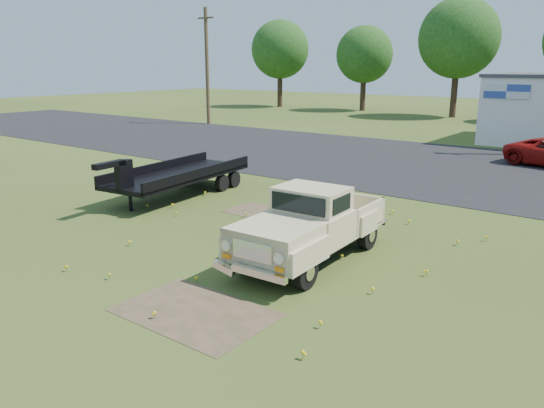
{
  "coord_description": "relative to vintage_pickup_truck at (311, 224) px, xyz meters",
  "views": [
    {
      "loc": [
        8.39,
        -9.62,
        4.67
      ],
      "look_at": [
        0.36,
        1.0,
        1.17
      ],
      "focal_mm": 35.0,
      "sensor_mm": 36.0,
      "label": 1
    }
  ],
  "objects": [
    {
      "name": "dirt_patch_b",
      "position": [
        -3.72,
        2.72,
        -0.93
      ],
      "size": [
        2.2,
        1.6,
        0.01
      ],
      "primitive_type": "cube",
      "color": "#473B25",
      "rests_on": "ground"
    },
    {
      "name": "flatbed_trailer",
      "position": [
        -7.5,
        2.69,
        -0.04
      ],
      "size": [
        2.89,
        6.7,
        1.77
      ],
      "primitive_type": null,
      "rotation": [
        0.0,
        0.0,
        0.11
      ],
      "color": "black",
      "rests_on": "ground"
    },
    {
      "name": "treeline_a",
      "position": [
        -29.72,
        39.22,
        5.37
      ],
      "size": [
        6.4,
        6.4,
        9.52
      ],
      "color": "#352318",
      "rests_on": "ground"
    },
    {
      "name": "vintage_pickup_truck",
      "position": [
        0.0,
        0.0,
        0.0
      ],
      "size": [
        2.19,
        5.18,
        1.85
      ],
      "primitive_type": null,
      "rotation": [
        0.0,
        0.0,
        0.04
      ],
      "color": "#C7B485",
      "rests_on": "ground"
    },
    {
      "name": "treeline_b",
      "position": [
        -19.72,
        40.22,
        4.74
      ],
      "size": [
        5.76,
        5.76,
        8.57
      ],
      "color": "#352318",
      "rests_on": "ground"
    },
    {
      "name": "dirt_patch_a",
      "position": [
        -0.22,
        -3.78,
        -0.93
      ],
      "size": [
        3.0,
        2.0,
        0.01
      ],
      "primitive_type": "cube",
      "color": "#473B25",
      "rests_on": "ground"
    },
    {
      "name": "treeline_c",
      "position": [
        -9.72,
        38.72,
        6.01
      ],
      "size": [
        7.04,
        7.04,
        10.47
      ],
      "color": "#352318",
      "rests_on": "ground"
    },
    {
      "name": "ground",
      "position": [
        -1.72,
        -0.78,
        -0.93
      ],
      "size": [
        140.0,
        140.0,
        0.0
      ],
      "primitive_type": "plane",
      "color": "#384C18",
      "rests_on": "ground"
    },
    {
      "name": "asphalt_lot",
      "position": [
        -1.72,
        14.22,
        -0.93
      ],
      "size": [
        90.0,
        14.0,
        0.02
      ],
      "primitive_type": "cube",
      "color": "black",
      "rests_on": "ground"
    },
    {
      "name": "utility_pole_west",
      "position": [
        -23.72,
        21.22,
        3.68
      ],
      "size": [
        1.6,
        0.3,
        9.0
      ],
      "color": "#4E3824",
      "rests_on": "ground"
    }
  ]
}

